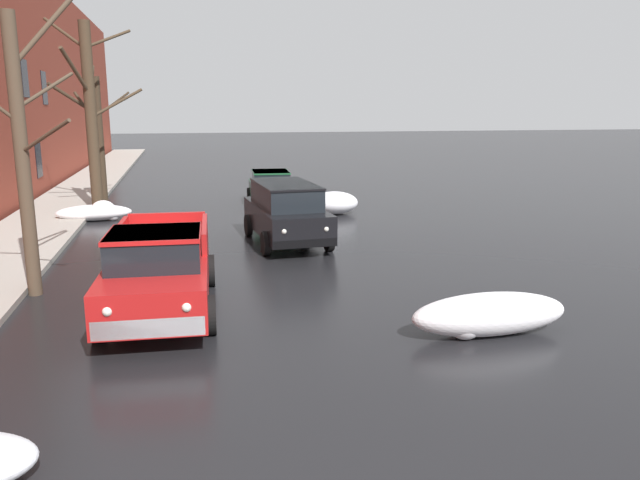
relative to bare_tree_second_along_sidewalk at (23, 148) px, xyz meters
The scene contains 10 objects.
left_sidewalk_slab 8.27m from the bare_tree_second_along_sidewalk, 102.28° to the left, with size 2.84×80.00×0.14m, color #A8A399.
snow_bank_along_left_kerb 12.65m from the bare_tree_second_along_sidewalk, 44.63° to the left, with size 1.86×1.50×0.86m.
snow_bank_mid_block_left 9.63m from the bare_tree_second_along_sidewalk, 89.24° to the left, with size 2.64×1.06×0.73m.
snow_bank_near_corner_right 9.94m from the bare_tree_second_along_sidewalk, 27.63° to the right, with size 2.94×0.93×0.77m.
bare_tree_second_along_sidewalk is the anchor object (origin of this frame).
bare_tree_mid_block 10.83m from the bare_tree_second_along_sidewalk, 90.12° to the left, with size 3.53×3.49×7.37m.
bare_tree_far_down_block 12.81m from the bare_tree_second_along_sidewalk, 90.40° to the left, with size 2.92×2.22×5.24m.
pickup_truck_red_approaching_near_lane 3.98m from the bare_tree_second_along_sidewalk, 33.83° to the right, with size 2.32×5.33×1.76m.
suv_black_parked_kerbside_close 7.67m from the bare_tree_second_along_sidewalk, 32.50° to the left, with size 2.22×4.66×1.82m.
sedan_green_parked_kerbside_mid 13.50m from the bare_tree_second_along_sidewalk, 59.17° to the left, with size 2.10×4.05×1.42m.
Camera 1 is at (-1.21, -3.44, 3.99)m, focal length 34.45 mm.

